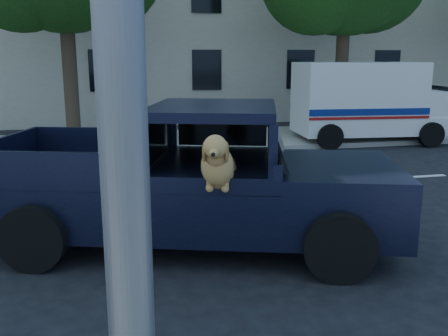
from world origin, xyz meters
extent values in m
plane|color=black|center=(0.00, 0.00, 0.00)|extent=(120.00, 120.00, 0.00)
cube|color=gray|center=(0.00, 9.20, 0.07)|extent=(60.00, 4.00, 0.15)
cylinder|color=#332619|center=(-4.00, 9.60, 2.20)|extent=(0.44, 0.44, 4.40)
cylinder|color=#332619|center=(5.00, 9.60, 2.20)|extent=(0.44, 0.44, 4.40)
cube|color=beige|center=(3.00, 16.50, 4.50)|extent=(26.00, 6.00, 9.00)
cube|color=black|center=(-1.64, 0.38, 0.70)|extent=(6.21, 3.86, 0.74)
cube|color=black|center=(0.33, -0.23, 1.16)|extent=(2.26, 2.63, 0.18)
cube|color=black|center=(-1.37, 0.30, 2.01)|extent=(2.29, 2.56, 0.13)
cube|color=black|center=(-0.51, 0.03, 1.62)|extent=(0.84, 1.92, 0.63)
cube|color=black|center=(-1.31, -0.25, 0.92)|extent=(0.77, 0.77, 0.42)
cube|color=black|center=(-0.93, -1.30, 1.43)|extent=(0.12, 0.09, 0.18)
cube|color=silver|center=(5.28, 7.99, 0.61)|extent=(4.83, 2.50, 0.56)
cube|color=silver|center=(4.84, 8.03, 1.72)|extent=(3.95, 2.42, 1.67)
cube|color=silver|center=(7.11, 7.84, 1.28)|extent=(1.17, 2.13, 0.78)
cube|color=navy|center=(4.75, 6.96, 1.11)|extent=(3.77, 0.34, 0.20)
cube|color=#9E0F0F|center=(4.75, 6.96, 0.93)|extent=(3.77, 0.34, 0.08)
cube|color=yellow|center=(-2.71, -3.87, 2.13)|extent=(0.17, 0.03, 0.42)
camera|label=1|loc=(-2.76, -6.63, 2.75)|focal=40.00mm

